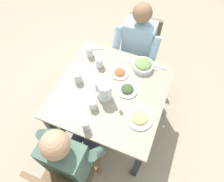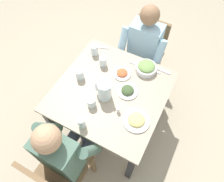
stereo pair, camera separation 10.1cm
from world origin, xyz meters
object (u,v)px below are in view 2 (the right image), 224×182
water_glass_far_left (80,74)px  salad_bowl (146,67)px  water_glass_near_right (91,102)px  salt_shaker (118,110)px  water_glass_by_pitcher (94,50)px  water_glass_center (82,123)px  chair_near (146,51)px  diner_far (68,148)px  plate_dolmas (127,91)px  dining_table (111,96)px  water_glass_far_right (103,61)px  plate_rice_curry (122,73)px  water_pitcher (104,90)px  diner_near (140,54)px  chair_far (57,175)px  plate_fries (136,120)px

water_glass_far_left → salad_bowl: bearing=-143.8°
water_glass_near_right → salt_shaker: 0.24m
water_glass_by_pitcher → water_glass_center: 0.79m
chair_near → diner_far: 1.44m
plate_dolmas → water_glass_by_pitcher: (0.50, -0.26, 0.04)m
dining_table → water_glass_near_right: 0.27m
diner_far → water_glass_far_left: (0.25, -0.60, 0.14)m
water_glass_far_right → salt_shaker: size_ratio=1.88×
dining_table → plate_dolmas: 0.20m
dining_table → salt_shaker: size_ratio=18.18×
water_glass_far_left → plate_dolmas: bearing=-171.8°
chair_near → plate_rice_curry: chair_near is taller
salad_bowl → water_glass_by_pitcher: size_ratio=1.87×
diner_far → water_pitcher: size_ratio=6.13×
dining_table → plate_dolmas: (-0.14, -0.05, 0.13)m
diner_far → water_glass_near_right: (0.00, -0.40, 0.13)m
plate_rice_curry → water_glass_by_pitcher: bearing=-16.1°
diner_near → plate_dolmas: bearing=100.7°
chair_near → salt_shaker: chair_near is taller
water_glass_near_right → chair_far: bearing=90.0°
water_glass_by_pitcher → plate_rice_curry: bearing=163.9°
water_pitcher → salad_bowl: (-0.21, -0.44, -0.05)m
chair_near → plate_fries: bearing=106.6°
plate_fries → dining_table: bearing=-27.5°
diner_near → water_pitcher: size_ratio=6.13×
diner_near → diner_far: size_ratio=1.00×
chair_near → water_glass_far_left: size_ratio=8.44×
water_glass_by_pitcher → water_glass_far_right: (-0.15, 0.09, -0.00)m
diner_far → water_glass_near_right: diner_far is taller
water_glass_by_pitcher → salt_shaker: bearing=137.0°
water_pitcher → plate_fries: 0.36m
plate_fries → plate_dolmas: bearing=-49.9°
dining_table → diner_far: diner_far is taller
diner_far → water_glass_center: diner_far is taller
chair_far → water_glass_far_right: chair_far is taller
dining_table → water_pitcher: (0.02, 0.09, 0.20)m
water_glass_far_right → salad_bowl: bearing=-161.2°
water_glass_by_pitcher → water_glass_near_right: bearing=118.1°
chair_near → plate_rice_curry: 0.66m
water_glass_far_right → salt_shaker: bearing=133.2°
diner_far → salad_bowl: bearing=-105.1°
dining_table → plate_rice_curry: size_ratio=5.73×
chair_far → salt_shaker: 0.74m
plate_dolmas → salt_shaker: bearing=94.7°
water_glass_center → salt_shaker: (-0.20, -0.25, -0.03)m
chair_far → water_glass_near_right: bearing=-90.0°
diner_far → salad_bowl: diner_far is taller
chair_far → water_glass_far_left: chair_far is taller
plate_rice_curry → water_glass_center: bearing=85.3°
plate_fries → salt_shaker: size_ratio=4.24×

